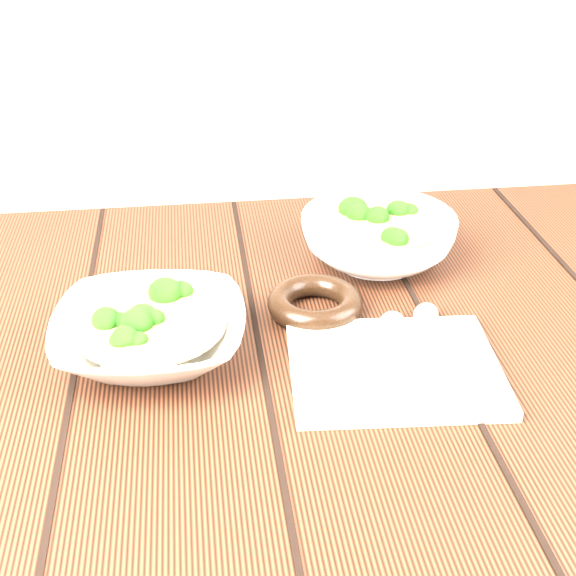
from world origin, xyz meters
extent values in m
cube|color=#391C10|center=(0.00, 0.00, 0.73)|extent=(1.20, 0.80, 0.04)
cube|color=#391C10|center=(0.54, 0.34, 0.35)|extent=(0.07, 0.07, 0.71)
imported|color=silver|center=(-0.14, -0.01, 0.78)|extent=(0.22, 0.22, 0.05)
cylinder|color=#9D8646|center=(-0.14, -0.01, 0.79)|extent=(0.17, 0.17, 0.00)
ellipsoid|color=#326D18|center=(-0.12, 0.00, 0.80)|extent=(0.03, 0.03, 0.03)
ellipsoid|color=#326D18|center=(-0.13, 0.03, 0.80)|extent=(0.03, 0.03, 0.03)
ellipsoid|color=#326D18|center=(-0.17, 0.03, 0.80)|extent=(0.03, 0.03, 0.03)
ellipsoid|color=#326D18|center=(-0.16, -0.01, 0.80)|extent=(0.03, 0.03, 0.03)
ellipsoid|color=#326D18|center=(-0.15, -0.04, 0.80)|extent=(0.03, 0.03, 0.03)
ellipsoid|color=#326D18|center=(-0.10, -0.04, 0.80)|extent=(0.03, 0.03, 0.03)
imported|color=silver|center=(0.16, 0.18, 0.78)|extent=(0.26, 0.26, 0.06)
cylinder|color=#9D8646|center=(0.16, 0.18, 0.80)|extent=(0.16, 0.16, 0.00)
ellipsoid|color=#326D18|center=(0.18, 0.19, 0.81)|extent=(0.04, 0.03, 0.03)
ellipsoid|color=#326D18|center=(0.16, 0.21, 0.81)|extent=(0.04, 0.03, 0.03)
ellipsoid|color=#326D18|center=(0.12, 0.21, 0.81)|extent=(0.04, 0.03, 0.03)
ellipsoid|color=#326D18|center=(0.13, 0.17, 0.81)|extent=(0.04, 0.03, 0.03)
ellipsoid|color=#326D18|center=(0.15, 0.14, 0.81)|extent=(0.04, 0.03, 0.03)
ellipsoid|color=#326D18|center=(0.19, 0.14, 0.81)|extent=(0.04, 0.03, 0.03)
torus|color=black|center=(0.05, 0.06, 0.76)|extent=(0.14, 0.14, 0.03)
cube|color=beige|center=(0.12, -0.07, 0.76)|extent=(0.23, 0.20, 0.01)
cylinder|color=#B8B1A2|center=(0.10, -0.08, 0.77)|extent=(0.06, 0.13, 0.01)
ellipsoid|color=#B8B1A2|center=(0.13, 0.00, 0.76)|extent=(0.05, 0.06, 0.01)
cylinder|color=#B8B1A2|center=(0.14, -0.06, 0.77)|extent=(0.06, 0.13, 0.01)
ellipsoid|color=#B8B1A2|center=(0.18, 0.01, 0.76)|extent=(0.05, 0.06, 0.01)
camera|label=1|loc=(-0.08, -0.75, 1.25)|focal=50.00mm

